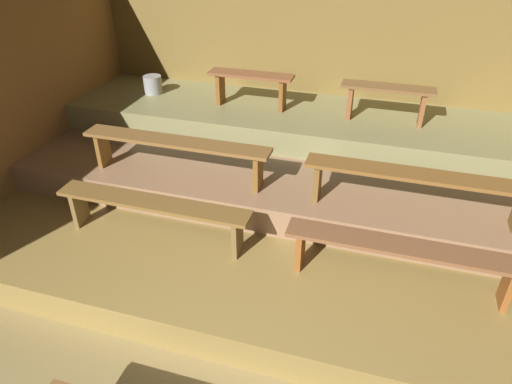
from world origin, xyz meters
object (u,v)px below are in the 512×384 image
at_px(bench_lower_left, 153,208).
at_px(bench_middle_left, 176,147).
at_px(bench_middle_right, 416,181).
at_px(pail_upper, 153,85).
at_px(bench_lower_right, 401,253).
at_px(bench_upper_left, 251,82).
at_px(bench_upper_right, 387,96).

height_order(bench_lower_left, bench_middle_left, bench_middle_left).
height_order(bench_middle_left, bench_middle_right, same).
distance_m(bench_lower_left, pail_upper, 2.45).
bearing_deg(bench_lower_right, bench_upper_left, 132.94).
relative_size(bench_middle_right, bench_upper_left, 1.92).
bearing_deg(bench_lower_right, pail_upper, 147.07).
height_order(bench_lower_right, bench_middle_right, bench_middle_right).
xyz_separation_m(bench_lower_right, bench_upper_left, (-1.95, 2.09, 0.58)).
distance_m(bench_middle_right, bench_upper_right, 1.48).
height_order(bench_lower_right, pail_upper, pail_upper).
relative_size(bench_lower_left, bench_upper_right, 1.83).
relative_size(bench_middle_left, bench_upper_left, 1.92).
bearing_deg(bench_lower_left, bench_middle_right, 16.52).
xyz_separation_m(bench_lower_right, pail_upper, (-3.34, 2.17, 0.39)).
distance_m(bench_lower_right, bench_middle_left, 2.44).
xyz_separation_m(bench_lower_right, bench_middle_right, (0.06, 0.69, 0.31)).
distance_m(bench_lower_left, bench_upper_left, 2.19).
distance_m(bench_lower_right, bench_upper_left, 2.92).
xyz_separation_m(bench_lower_left, bench_upper_left, (0.32, 2.09, 0.58)).
distance_m(bench_lower_left, bench_upper_right, 2.92).
bearing_deg(bench_middle_left, bench_upper_left, 75.01).
bearing_deg(bench_middle_left, pail_upper, 124.70).
xyz_separation_m(bench_middle_right, bench_upper_right, (-0.38, 1.40, 0.28)).
bearing_deg(bench_lower_left, bench_middle_left, 94.76).
bearing_deg(bench_upper_right, bench_lower_right, -81.35).
height_order(bench_upper_left, pail_upper, bench_upper_left).
bearing_deg(bench_upper_left, bench_upper_right, 0.00).
bearing_deg(bench_upper_right, bench_middle_right, -75.01).
bearing_deg(bench_middle_right, bench_middle_left, 180.00).
relative_size(bench_lower_left, bench_middle_right, 0.95).
height_order(bench_lower_left, pail_upper, pail_upper).
xyz_separation_m(bench_lower_right, bench_upper_right, (-0.32, 2.09, 0.58)).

